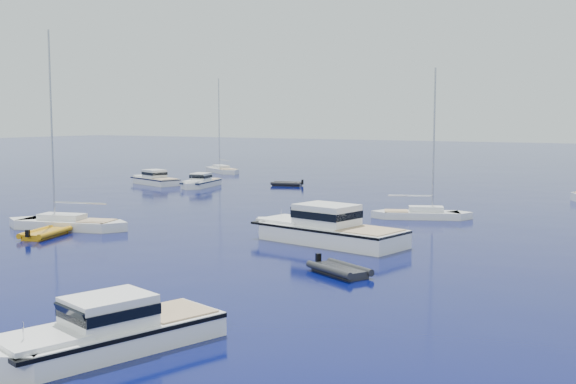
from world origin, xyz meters
TOP-DOWN VIEW (x-y plane):
  - ground at (0.00, 0.00)m, footprint 400.00×400.00m
  - motor_cruiser_near at (9.31, -4.10)m, footprint 5.09×9.32m
  - motor_cruiser_centre at (5.84, 17.68)m, footprint 11.96×5.45m
  - motor_cruiser_far_l at (-28.66, 41.25)m, footprint 8.59×5.01m
  - motor_cruiser_horizon at (-22.14, 41.47)m, footprint 3.98×7.77m
  - sailboat_mid_l at (-11.76, 13.29)m, footprint 9.85×5.01m
  - sailboat_centre at (7.37, 30.65)m, footprint 8.12×5.18m
  - sailboat_far_l at (-32.27, 59.35)m, footprint 9.05×6.83m
  - tender_yellow at (-10.48, 10.32)m, footprint 3.22×4.37m
  - tender_grey_near at (10.71, 10.18)m, footprint 4.06×3.33m
  - tender_grey_far at (-14.63, 47.50)m, footprint 3.94×2.77m

SIDE VIEW (x-z plane):
  - ground at x=0.00m, z-range 0.00..0.00m
  - motor_cruiser_near at x=9.31m, z-range -1.17..1.17m
  - motor_cruiser_centre at x=5.84m, z-range -1.51..1.51m
  - motor_cruiser_far_l at x=-28.66m, z-range -1.08..1.08m
  - motor_cruiser_horizon at x=-22.14m, z-range -0.98..0.98m
  - sailboat_mid_l at x=-11.76m, z-range -7.01..7.01m
  - sailboat_centre at x=7.37m, z-range -5.86..5.86m
  - sailboat_far_l at x=-32.27m, z-range -6.73..6.73m
  - tender_yellow at x=-10.48m, z-range -0.47..0.47m
  - tender_grey_near at x=10.71m, z-range -0.47..0.47m
  - tender_grey_far at x=-14.63m, z-range -0.47..0.47m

